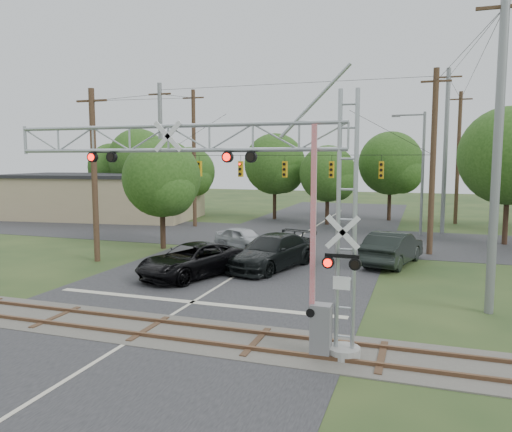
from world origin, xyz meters
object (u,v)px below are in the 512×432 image
(traffic_signal_span, at_px, (298,164))
(commercial_building, at_px, (103,196))
(crossing_gantry, at_px, (232,192))
(pickup_black, at_px, (193,260))
(sedan_silver, at_px, (243,239))
(car_dark, at_px, (272,252))
(streetlight, at_px, (420,167))

(traffic_signal_span, bearing_deg, commercial_building, 156.15)
(crossing_gantry, bearing_deg, pickup_black, 123.50)
(crossing_gantry, relative_size, sedan_silver, 2.79)
(pickup_black, relative_size, sedan_silver, 1.39)
(car_dark, bearing_deg, commercial_building, 160.08)
(traffic_signal_span, height_order, sedan_silver, traffic_signal_span)
(sedan_silver, bearing_deg, pickup_black, -153.10)
(sedan_silver, bearing_deg, traffic_signal_span, -28.91)
(traffic_signal_span, relative_size, streetlight, 2.02)
(sedan_silver, bearing_deg, car_dark, -119.15)
(pickup_black, relative_size, commercial_building, 0.30)
(pickup_black, relative_size, streetlight, 0.64)
(crossing_gantry, xyz_separation_m, commercial_building, (-25.31, 28.49, -2.73))
(traffic_signal_span, relative_size, commercial_building, 0.96)
(crossing_gantry, bearing_deg, commercial_building, 131.61)
(traffic_signal_span, bearing_deg, car_dark, -87.67)
(sedan_silver, xyz_separation_m, streetlight, (10.92, 10.11, 4.62))
(pickup_black, xyz_separation_m, sedan_silver, (-0.16, 8.00, -0.10))
(streetlight, bearing_deg, traffic_signal_span, -134.59)
(sedan_silver, distance_m, commercial_building, 23.36)
(sedan_silver, height_order, streetlight, streetlight)
(crossing_gantry, xyz_separation_m, sedan_silver, (-5.54, 16.14, -4.22))
(crossing_gantry, distance_m, pickup_black, 10.59)
(traffic_signal_span, distance_m, sedan_silver, 6.26)
(sedan_silver, height_order, commercial_building, commercial_building)
(traffic_signal_span, distance_m, car_dark, 8.56)
(car_dark, height_order, streetlight, streetlight)
(pickup_black, bearing_deg, sedan_silver, 112.43)
(pickup_black, distance_m, streetlight, 21.55)
(pickup_black, height_order, car_dark, car_dark)
(crossing_gantry, xyz_separation_m, pickup_black, (-5.39, 8.14, -4.12))
(streetlight, bearing_deg, sedan_silver, -137.19)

